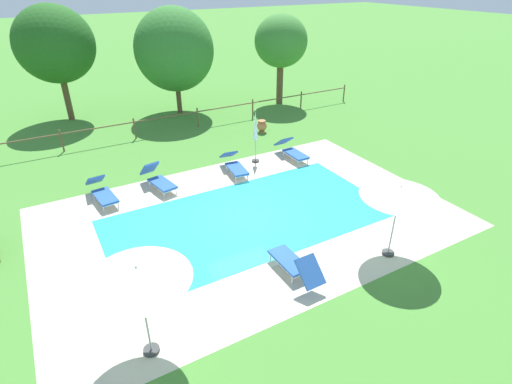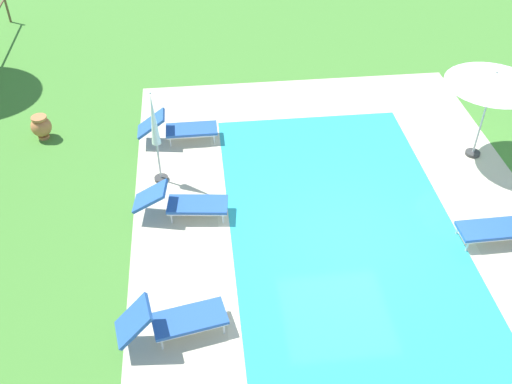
{
  "view_description": "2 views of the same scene",
  "coord_description": "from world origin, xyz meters",
  "views": [
    {
      "loc": [
        -5.5,
        -10.15,
        7.37
      ],
      "look_at": [
        0.55,
        0.5,
        0.6
      ],
      "focal_mm": 28.1,
      "sensor_mm": 36.0,
      "label": 1
    },
    {
      "loc": [
        -8.53,
        2.84,
        8.61
      ],
      "look_at": [
        0.42,
        1.85,
        1.12
      ],
      "focal_mm": 41.12,
      "sensor_mm": 36.0,
      "label": 2
    }
  ],
  "objects": [
    {
      "name": "ground_plane",
      "position": [
        0.0,
        0.0,
        0.0
      ],
      "size": [
        160.0,
        160.0,
        0.0
      ],
      "primitive_type": "plane",
      "color": "#478433"
    },
    {
      "name": "pool_deck_paving",
      "position": [
        0.0,
        0.0,
        0.0
      ],
      "size": [
        13.6,
        8.93,
        0.01
      ],
      "primitive_type": "cube",
      "color": "beige",
      "rests_on": "ground"
    },
    {
      "name": "swimming_pool_water",
      "position": [
        0.0,
        0.0,
        0.01
      ],
      "size": [
        9.46,
        4.79,
        0.01
      ],
      "primitive_type": "cube",
      "color": "#2DB7C6",
      "rests_on": "ground"
    },
    {
      "name": "pool_coping_rim",
      "position": [
        0.0,
        0.0,
        0.01
      ],
      "size": [
        9.94,
        5.27,
        0.01
      ],
      "color": "beige",
      "rests_on": "ground"
    },
    {
      "name": "sun_lounger_north_near_steps",
      "position": [
        4.04,
        3.39,
        0.37
      ],
      "size": [
        0.61,
        2.0,
        0.83
      ],
      "color": "#2856A8",
      "rests_on": "ground"
    },
    {
      "name": "sun_lounger_north_mid",
      "position": [
        -4.08,
        3.63,
        0.37
      ],
      "size": [
        0.83,
        2.05,
        0.84
      ],
      "color": "#2856A8",
      "rests_on": "ground"
    },
    {
      "name": "sun_lounger_north_far",
      "position": [
        -2.01,
        3.57,
        0.39
      ],
      "size": [
        0.96,
        2.0,
        0.93
      ],
      "color": "#2856A8",
      "rests_on": "ground"
    },
    {
      "name": "sun_lounger_north_end",
      "position": [
        -0.34,
        -3.19,
        0.38
      ],
      "size": [
        0.63,
        1.95,
        0.91
      ],
      "color": "#2856A8",
      "rests_on": "ground"
    },
    {
      "name": "sun_lounger_south_near_corner",
      "position": [
        1.13,
        3.34,
        0.37
      ],
      "size": [
        0.84,
        2.08,
        0.8
      ],
      "color": "#2856A8",
      "rests_on": "ground"
    },
    {
      "name": "patio_umbrella_open_foreground",
      "position": [
        -4.52,
        -3.75,
        2.21
      ],
      "size": [
        2.14,
        2.14,
        2.42
      ],
      "color": "#383838",
      "rests_on": "ground"
    },
    {
      "name": "patio_umbrella_open_by_bench",
      "position": [
        2.61,
        -3.81,
        2.11
      ],
      "size": [
        2.17,
        2.17,
        2.32
      ],
      "color": "#383838",
      "rests_on": "ground"
    },
    {
      "name": "patio_umbrella_closed_row_west",
      "position": [
        2.44,
        3.87,
        1.44
      ],
      "size": [
        0.32,
        0.32,
        2.36
      ],
      "color": "#383838",
      "rests_on": "ground"
    },
    {
      "name": "terracotta_urn_near_fence",
      "position": [
        4.55,
        6.92,
        0.34
      ],
      "size": [
        0.52,
        0.52,
        0.63
      ],
      "color": "#C67547",
      "rests_on": "ground"
    },
    {
      "name": "perimeter_fence",
      "position": [
        0.29,
        9.29,
        0.69
      ],
      "size": [
        23.61,
        0.08,
        1.05
      ],
      "color": "brown",
      "rests_on": "ground"
    },
    {
      "name": "tree_far_west",
      "position": [
        -3.77,
        14.09,
        4.02
      ],
      "size": [
        4.04,
        4.04,
        6.01
      ],
      "color": "brown",
      "rests_on": "ground"
    },
    {
      "name": "tree_west_mid",
      "position": [
        1.98,
        12.12,
        3.58
      ],
      "size": [
        4.34,
        4.34,
        5.82
      ],
      "color": "brown",
      "rests_on": "ground"
    },
    {
      "name": "tree_centre",
      "position": [
        8.2,
        10.96,
        3.7
      ],
      "size": [
        3.15,
        3.15,
        5.26
      ],
      "color": "brown",
      "rests_on": "ground"
    }
  ]
}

